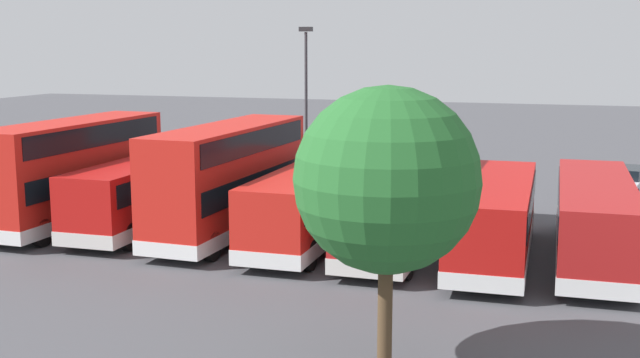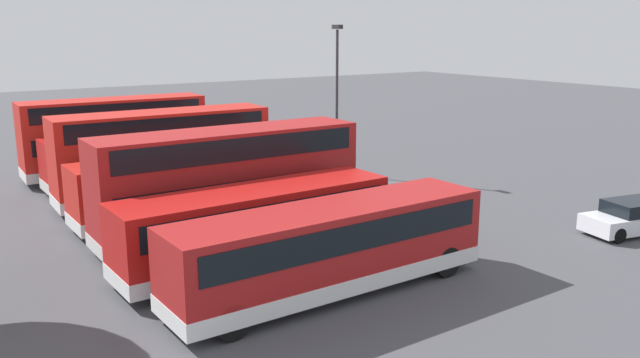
% 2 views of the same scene
% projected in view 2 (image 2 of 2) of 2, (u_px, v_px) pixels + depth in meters
% --- Properties ---
extents(ground_plane, '(140.00, 140.00, 0.00)m').
position_uv_depth(ground_plane, '(350.00, 191.00, 35.14)').
color(ground_plane, '#47474C').
extents(bus_single_deck_near_end, '(2.79, 11.35, 2.95)m').
position_uv_depth(bus_single_deck_near_end, '(331.00, 246.00, 21.28)').
color(bus_single_deck_near_end, '#A51919').
rests_on(bus_single_deck_near_end, ground).
extents(bus_single_deck_second, '(2.81, 10.42, 2.95)m').
position_uv_depth(bus_single_deck_second, '(256.00, 225.00, 23.62)').
color(bus_single_deck_second, '#B71411').
rests_on(bus_single_deck_second, ground).
extents(bus_double_decker_third, '(2.65, 11.12, 4.55)m').
position_uv_depth(bus_double_decker_third, '(229.00, 181.00, 26.77)').
color(bus_double_decker_third, '#A51919').
rests_on(bus_double_decker_third, ground).
extents(bus_single_deck_fourth, '(2.66, 11.53, 2.95)m').
position_uv_depth(bus_single_deck_fourth, '(201.00, 183.00, 29.93)').
color(bus_single_deck_fourth, red).
rests_on(bus_single_deck_fourth, ground).
extents(bus_double_decker_fifth, '(2.93, 10.64, 4.55)m').
position_uv_depth(bus_double_decker_fifth, '(163.00, 154.00, 32.49)').
color(bus_double_decker_fifth, red).
rests_on(bus_double_decker_fifth, ground).
extents(bus_single_deck_sixth, '(2.72, 10.43, 2.95)m').
position_uv_depth(bus_single_deck_sixth, '(143.00, 157.00, 35.90)').
color(bus_single_deck_sixth, '#B71411').
rests_on(bus_single_deck_sixth, ground).
extents(bus_double_decker_seventh, '(2.89, 10.46, 4.55)m').
position_uv_depth(bus_double_decker_seventh, '(115.00, 135.00, 38.22)').
color(bus_double_decker_seventh, red).
rests_on(bus_double_decker_seventh, ground).
extents(car_hatchback_silver, '(2.62, 4.53, 1.43)m').
position_uv_depth(car_hatchback_silver, '(633.00, 217.00, 27.81)').
color(car_hatchback_silver, silver).
rests_on(car_hatchback_silver, ground).
extents(lamp_post_tall, '(0.70, 0.30, 8.70)m').
position_uv_depth(lamp_post_tall, '(337.00, 89.00, 37.99)').
color(lamp_post_tall, '#38383D').
rests_on(lamp_post_tall, ground).
extents(waste_bin_yellow, '(0.60, 0.60, 0.95)m').
position_uv_depth(waste_bin_yellow, '(338.00, 151.00, 43.94)').
color(waste_bin_yellow, '#197F33').
rests_on(waste_bin_yellow, ground).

